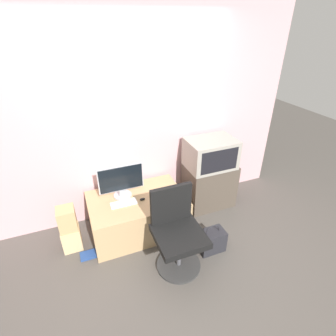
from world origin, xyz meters
The scene contains 13 objects.
ground_plane centered at (0.00, 0.00, 0.00)m, with size 12.00×12.00×0.00m, color #4C4742.
wall_back centered at (0.00, 1.32, 1.30)m, with size 4.40×0.05×2.60m.
desk centered at (-0.07, 0.87, 0.24)m, with size 1.15×0.75×0.49m.
side_stand centered at (1.03, 1.03, 0.32)m, with size 0.67×0.47×0.63m.
main_monitor centered at (-0.21, 0.98, 0.69)m, with size 0.54×0.22×0.42m.
keyboard centered at (-0.23, 0.82, 0.49)m, with size 0.31×0.12×0.01m.
mouse centered at (-0.01, 0.81, 0.50)m, with size 0.07×0.03×0.03m.
crt_tv centered at (1.00, 1.01, 0.83)m, with size 0.63×0.46×0.39m.
office_chair centered at (0.18, 0.20, 0.42)m, with size 0.50×0.50×0.91m.
cardboard_box_lower centered at (-0.88, 0.86, 0.14)m, with size 0.21×0.22×0.29m.
cardboard_box_upper centered at (-0.88, 0.86, 0.43)m, with size 0.19×0.20×0.28m.
handbag centered at (0.63, 0.22, 0.14)m, with size 0.30×0.19×0.37m.
book centered at (-0.72, 0.65, 0.01)m, with size 0.21×0.13×0.02m.
Camera 1 is at (-0.66, -1.64, 2.39)m, focal length 28.00 mm.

